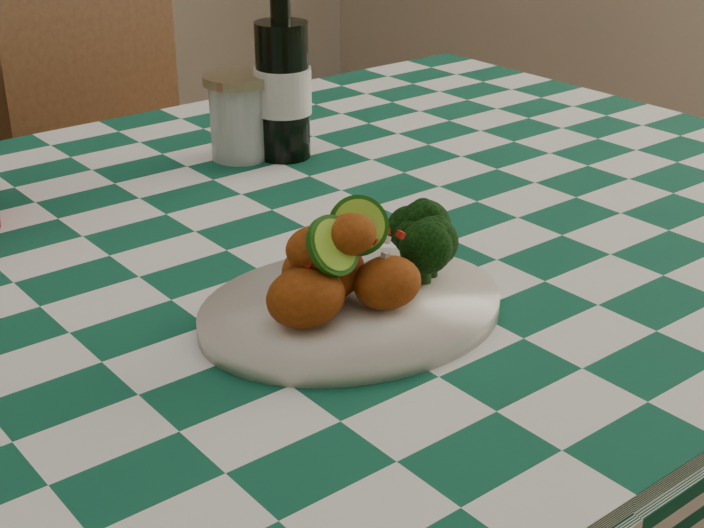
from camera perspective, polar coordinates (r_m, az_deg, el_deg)
plate at (r=0.89m, az=0.00°, el=-2.68°), size 0.32×0.27×0.02m
fried_chicken_pile at (r=0.86m, az=-0.43°, el=0.22°), size 0.13×0.10×0.09m
broccoli_side at (r=0.93m, az=3.79°, el=1.30°), size 0.08×0.08×0.06m
mason_jar at (r=1.31m, az=-6.59°, el=8.51°), size 0.10×0.10×0.11m
beer_bottle at (r=1.29m, az=-4.09°, el=11.51°), size 0.09×0.09×0.25m
wooden_chair_right at (r=1.93m, az=-9.90°, el=2.62°), size 0.58×0.59×0.97m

